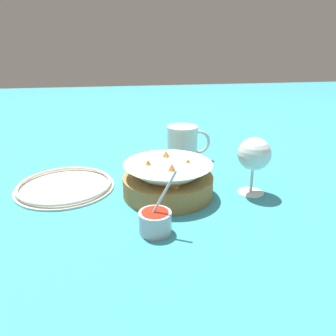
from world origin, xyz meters
The scene contains 6 objects.
ground_plane centered at (0.00, 0.00, 0.00)m, with size 4.00×4.00×0.00m, color teal.
food_basket centered at (0.01, -0.02, 0.04)m, with size 0.21×0.21×0.09m.
sauce_cup centered at (-0.04, -0.17, 0.02)m, with size 0.07×0.06×0.12m.
wine_glass centered at (0.20, -0.04, 0.09)m, with size 0.08×0.08×0.14m.
beer_mug centered at (0.09, 0.21, 0.05)m, with size 0.13×0.09×0.11m.
side_plate centered at (-0.24, 0.06, 0.01)m, with size 0.24×0.24×0.01m.
Camera 1 is at (-0.11, -0.70, 0.34)m, focal length 35.00 mm.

